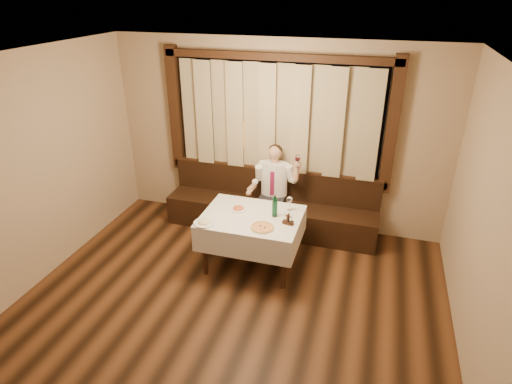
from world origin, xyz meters
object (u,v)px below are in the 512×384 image
(pizza, at_px, (262,227))
(cruet_caddy, at_px, (288,220))
(dining_table, at_px, (252,223))
(green_bottle, at_px, (275,207))
(banquette, at_px, (271,210))
(pasta_cream, at_px, (204,221))
(seated_man, at_px, (273,184))
(pasta_red, at_px, (238,207))

(pizza, relative_size, cruet_caddy, 2.14)
(dining_table, distance_m, pizza, 0.36)
(green_bottle, bearing_deg, cruet_caddy, -34.33)
(banquette, height_order, pasta_cream, banquette)
(cruet_caddy, xyz_separation_m, seated_man, (-0.45, 1.01, -0.01))
(banquette, xyz_separation_m, pasta_red, (-0.22, -0.91, 0.48))
(green_bottle, bearing_deg, dining_table, -166.77)
(banquette, relative_size, dining_table, 2.52)
(banquette, relative_size, green_bottle, 10.28)
(pasta_red, distance_m, green_bottle, 0.52)
(dining_table, relative_size, seated_man, 0.93)
(pasta_cream, bearing_deg, seated_man, 66.76)
(dining_table, bearing_deg, cruet_caddy, -8.52)
(pasta_red, bearing_deg, pasta_cream, -121.57)
(dining_table, xyz_separation_m, cruet_caddy, (0.49, -0.07, 0.15))
(cruet_caddy, bearing_deg, dining_table, -177.96)
(pasta_cream, height_order, cruet_caddy, cruet_caddy)
(pasta_cream, bearing_deg, dining_table, 35.13)
(pizza, xyz_separation_m, cruet_caddy, (0.28, 0.19, 0.04))
(dining_table, bearing_deg, green_bottle, 13.23)
(banquette, relative_size, pizza, 10.66)
(pizza, height_order, green_bottle, green_bottle)
(seated_man, bearing_deg, banquette, 118.95)
(dining_table, height_order, pasta_red, pasta_red)
(pasta_cream, bearing_deg, pasta_red, 58.43)
(pasta_red, bearing_deg, seated_man, 72.04)
(green_bottle, height_order, cruet_caddy, green_bottle)
(pizza, relative_size, seated_man, 0.22)
(pasta_red, distance_m, seated_man, 0.86)
(banquette, bearing_deg, pasta_cream, -110.12)
(pizza, bearing_deg, banquette, 99.54)
(pizza, relative_size, green_bottle, 0.96)
(green_bottle, bearing_deg, banquette, 106.71)
(pizza, distance_m, pasta_cream, 0.73)
(banquette, xyz_separation_m, dining_table, (0.00, -1.02, 0.34))
(dining_table, height_order, pizza, pizza)
(banquette, xyz_separation_m, cruet_caddy, (0.49, -1.10, 0.50))
(dining_table, relative_size, cruet_caddy, 9.06)
(green_bottle, bearing_deg, pizza, -101.86)
(banquette, bearing_deg, pizza, -80.46)
(pasta_cream, bearing_deg, banquette, 69.88)
(pizza, bearing_deg, cruet_caddy, 34.80)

